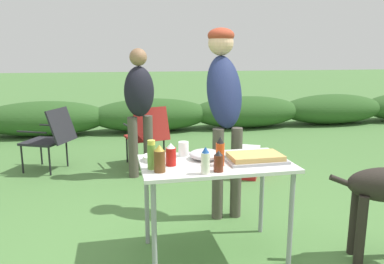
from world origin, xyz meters
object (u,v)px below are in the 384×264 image
object	(u,v)px
relish_jar	(152,155)
beer_bottle	(160,159)
camp_chair_green_behind_table	(147,133)
camp_chair_near_hedge	(51,136)
ketchup_bottle	(171,155)
hot_sauce_bottle	(220,152)
mayo_bottle	(205,161)
bbq_sauce_bottle	(219,162)
folding_table	(215,172)
standing_person_in_navy_coat	(140,102)
food_tray	(255,158)
plate_stack	(157,158)
cooler_box	(245,162)
paper_cup_stack	(183,149)
standing_person_in_red_jacket	(224,95)
mixing_bowl	(205,154)

from	to	relation	value
relish_jar	beer_bottle	distance (m)	0.09
camp_chair_green_behind_table	camp_chair_near_hedge	xyz separation A→B (m)	(-1.25, 0.07, 0.00)
camp_chair_green_behind_table	ketchup_bottle	bearing A→B (deg)	-106.56
hot_sauce_bottle	mayo_bottle	size ratio (longest dim) A/B	1.13
bbq_sauce_bottle	relish_jar	bearing A→B (deg)	161.02
folding_table	standing_person_in_navy_coat	bearing A→B (deg)	101.25
folding_table	bbq_sauce_bottle	distance (m)	0.27
ketchup_bottle	camp_chair_near_hedge	distance (m)	2.80
food_tray	ketchup_bottle	world-z (taller)	ketchup_bottle
plate_stack	food_tray	bearing A→B (deg)	-14.02
beer_bottle	cooler_box	world-z (taller)	beer_bottle
food_tray	beer_bottle	xyz separation A→B (m)	(-0.72, -0.11, 0.06)
plate_stack	standing_person_in_navy_coat	size ratio (longest dim) A/B	0.13
beer_bottle	camp_chair_green_behind_table	size ratio (longest dim) A/B	0.23
paper_cup_stack	bbq_sauce_bottle	size ratio (longest dim) A/B	0.78
paper_cup_stack	camp_chair_green_behind_table	distance (m)	2.24
relish_jar	cooler_box	size ratio (longest dim) A/B	0.36
plate_stack	folding_table	bearing A→B (deg)	-17.47
plate_stack	paper_cup_stack	xyz separation A→B (m)	(0.22, 0.07, 0.04)
standing_person_in_navy_coat	camp_chair_green_behind_table	size ratio (longest dim) A/B	1.91
hot_sauce_bottle	standing_person_in_red_jacket	xyz separation A→B (m)	(0.28, 0.85, 0.30)
folding_table	paper_cup_stack	world-z (taller)	paper_cup_stack
ketchup_bottle	camp_chair_near_hedge	xyz separation A→B (m)	(-1.20, 2.51, -0.35)
mayo_bottle	camp_chair_green_behind_table	xyz separation A→B (m)	(-0.14, 2.67, -0.36)
hot_sauce_bottle	camp_chair_near_hedge	bearing A→B (deg)	120.86
food_tray	camp_chair_green_behind_table	bearing A→B (deg)	103.16
cooler_box	mayo_bottle	bearing A→B (deg)	-179.24
plate_stack	camp_chair_near_hedge	size ratio (longest dim) A/B	0.25
food_tray	camp_chair_near_hedge	bearing A→B (deg)	125.83
folding_table	mayo_bottle	world-z (taller)	mayo_bottle
folding_table	ketchup_bottle	xyz separation A→B (m)	(-0.33, -0.02, 0.15)
bbq_sauce_bottle	camp_chair_green_behind_table	xyz separation A→B (m)	(-0.24, 2.64, -0.34)
mayo_bottle	camp_chair_near_hedge	world-z (taller)	mayo_bottle
standing_person_in_navy_coat	beer_bottle	bearing A→B (deg)	-111.50
hot_sauce_bottle	ketchup_bottle	world-z (taller)	hot_sauce_bottle
paper_cup_stack	standing_person_in_navy_coat	world-z (taller)	standing_person_in_navy_coat
plate_stack	camp_chair_near_hedge	world-z (taller)	camp_chair_near_hedge
camp_chair_near_hedge	food_tray	bearing A→B (deg)	-118.94
relish_jar	mayo_bottle	world-z (taller)	relish_jar
food_tray	plate_stack	bearing A→B (deg)	165.98
paper_cup_stack	standing_person_in_navy_coat	xyz separation A→B (m)	(-0.20, 1.83, 0.15)
mixing_bowl	standing_person_in_navy_coat	world-z (taller)	standing_person_in_navy_coat
paper_cup_stack	relish_jar	xyz separation A→B (m)	(-0.28, -0.28, 0.04)
paper_cup_stack	mayo_bottle	world-z (taller)	mayo_bottle
paper_cup_stack	relish_jar	distance (m)	0.40
standing_person_in_red_jacket	mixing_bowl	bearing A→B (deg)	-117.64
food_tray	paper_cup_stack	world-z (taller)	paper_cup_stack
food_tray	camp_chair_green_behind_table	distance (m)	2.55
ketchup_bottle	standing_person_in_navy_coat	world-z (taller)	standing_person_in_navy_coat
folding_table	hot_sauce_bottle	world-z (taller)	hot_sauce_bottle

